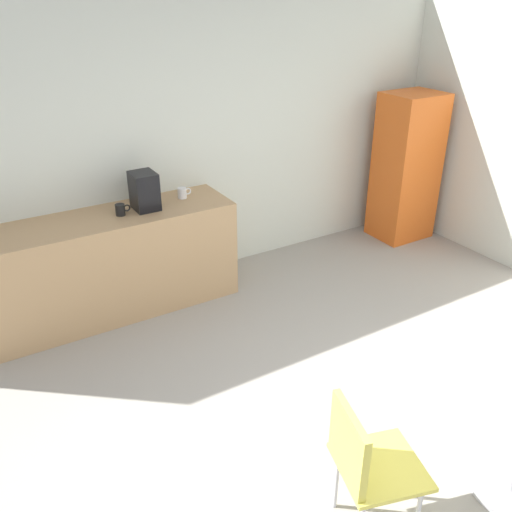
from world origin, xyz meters
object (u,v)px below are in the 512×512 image
coffee_maker (144,191)px  mug_white (182,193)px  locker_cabinet (406,168)px  chair_yellow (364,458)px  mug_green (121,210)px

coffee_maker → mug_white: bearing=11.0°
locker_cabinet → coffee_maker: size_ratio=5.02×
locker_cabinet → chair_yellow: 4.00m
coffee_maker → locker_cabinet: bearing=-1.9°
mug_green → coffee_maker: bearing=7.5°
mug_white → mug_green: 0.61m
locker_cabinet → mug_white: 2.60m
chair_yellow → coffee_maker: 2.86m
coffee_maker → mug_green: bearing=-172.5°
locker_cabinet → coffee_maker: 2.98m
mug_green → coffee_maker: size_ratio=0.40×
locker_cabinet → chair_yellow: (-2.92, -2.71, -0.28)m
mug_green → coffee_maker: 0.26m
chair_yellow → coffee_maker: (-0.04, 2.81, 0.54)m
mug_white → mug_green: (-0.60, -0.10, 0.00)m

